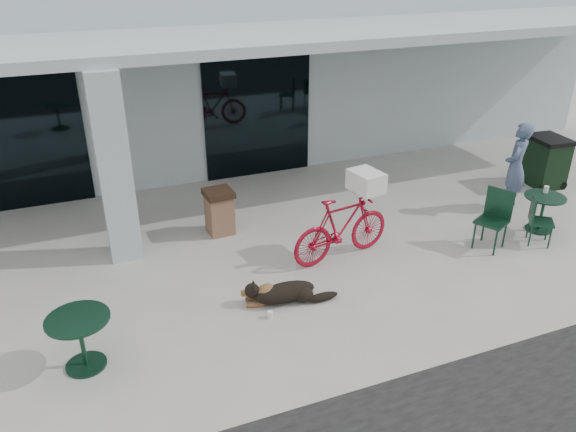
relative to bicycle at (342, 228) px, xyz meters
name	(u,v)px	position (x,y,z in m)	size (l,w,h in m)	color
ground	(254,310)	(-1.83, -0.88, -0.56)	(80.00, 80.00, 0.00)	#B3B0A9
building	(145,52)	(-1.83, 7.62, 1.69)	(22.00, 7.00, 4.50)	#ADBCC4
storefront_glass_left	(8,143)	(-5.03, 4.10, 0.79)	(2.80, 0.06, 2.70)	black
storefront_glass_right	(258,116)	(-0.03, 4.10, 0.79)	(2.40, 0.06, 2.70)	black
column	(114,169)	(-3.33, 1.42, 1.00)	(0.50, 0.50, 3.12)	#ADBCC4
overhang	(182,42)	(-1.83, 2.72, 2.65)	(22.00, 2.80, 0.18)	#ADBCC4
bicycle	(342,228)	(0.00, 0.00, 0.00)	(0.53, 1.86, 1.12)	maroon
laundry_basket	(366,181)	(0.44, 0.08, 0.73)	(0.56, 0.42, 0.33)	white
dog	(285,291)	(-1.34, -0.86, -0.38)	(1.06, 0.35, 0.35)	black
cup_near_dog	(270,315)	(-1.68, -1.15, -0.51)	(0.08, 0.08, 0.10)	white
cafe_table_near	(82,342)	(-4.17, -1.23, -0.20)	(0.78, 0.78, 0.73)	#123523
cafe_table_far	(542,213)	(3.84, -0.45, -0.22)	(0.72, 0.72, 0.68)	#123523
cafe_chair_far_a	(541,221)	(3.44, -0.83, -0.13)	(0.39, 0.43, 0.87)	#123523
cafe_chair_far_b	(492,221)	(2.52, -0.65, -0.04)	(0.47, 0.51, 1.04)	#123523
person	(516,167)	(4.00, 0.53, 0.31)	(0.64, 0.42, 1.74)	#475777
cup_on_table	(546,189)	(3.96, -0.32, 0.18)	(0.09, 0.09, 0.12)	white
trash_receptacle	(219,212)	(-1.63, 1.62, -0.14)	(0.49, 0.49, 0.83)	brown
wheeled_bin	(545,161)	(5.49, 1.21, -0.02)	(0.66, 0.84, 1.07)	black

